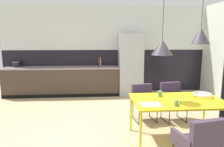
{
  "coord_description": "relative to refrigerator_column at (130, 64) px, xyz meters",
  "views": [
    {
      "loc": [
        -0.34,
        -3.28,
        1.74
      ],
      "look_at": [
        -0.02,
        1.02,
        1.01
      ],
      "focal_mm": 32.36,
      "sensor_mm": 36.0,
      "label": 1
    }
  ],
  "objects": [
    {
      "name": "armchair_facing_counter",
      "position": [
        0.58,
        -2.16,
        -0.45
      ],
      "size": [
        0.54,
        0.53,
        0.8
      ],
      "rotation": [
        0.0,
        0.0,
        3.29
      ],
      "color": "#3F3141",
      "rests_on": "ground"
    },
    {
      "name": "cooking_pot",
      "position": [
        -3.54,
        0.1,
        0.01
      ],
      "size": [
        0.21,
        0.21,
        0.18
      ],
      "color": "black",
      "rests_on": "kitchen_counter"
    },
    {
      "name": "armchair_corner_seat",
      "position": [
        0.22,
        -4.03,
        -0.46
      ],
      "size": [
        0.56,
        0.55,
        0.81
      ],
      "rotation": [
        0.0,
        0.0,
        0.2
      ],
      "color": "#3F3141",
      "rests_on": "ground"
    },
    {
      "name": "fruit_bowl",
      "position": [
        0.8,
        -2.96,
        -0.18
      ],
      "size": [
        0.34,
        0.34,
        0.07
      ],
      "color": "silver",
      "rests_on": "dining_table"
    },
    {
      "name": "back_wall_panel_upper",
      "position": [
        -0.71,
        0.36,
        1.14
      ],
      "size": [
        6.66,
        0.12,
        1.4
      ],
      "primitive_type": "cube",
      "color": "silver",
      "rests_on": "back_wall_splashback_dark"
    },
    {
      "name": "open_book",
      "position": [
        -0.22,
        -3.32,
        -0.22
      ],
      "size": [
        0.31,
        0.23,
        0.02
      ],
      "color": "white",
      "rests_on": "dining_table"
    },
    {
      "name": "kitchen_counter",
      "position": [
        -2.14,
        -0.0,
        -0.51
      ],
      "size": [
        3.53,
        0.63,
        0.89
      ],
      "color": "#403229",
      "rests_on": "ground"
    },
    {
      "name": "mug_white_ceramic",
      "position": [
        0.16,
        -3.41,
        -0.18
      ],
      "size": [
        0.12,
        0.07,
        0.09
      ],
      "color": "#5B8456",
      "rests_on": "dining_table"
    },
    {
      "name": "bottle_spice_small",
      "position": [
        -0.99,
        -0.04,
        0.06
      ],
      "size": [
        0.06,
        0.06,
        0.31
      ],
      "color": "maroon",
      "rests_on": "kitchen_counter"
    },
    {
      "name": "refrigerator_column",
      "position": [
        0.0,
        0.0,
        0.0
      ],
      "size": [
        0.74,
        0.6,
        1.92
      ],
      "primitive_type": "cube",
      "color": "#ADAFB2",
      "rests_on": "ground"
    },
    {
      "name": "pendant_lamp_over_table_near",
      "position": [
        0.0,
        -3.07,
        0.66
      ],
      "size": [
        0.35,
        0.35,
        1.26
      ],
      "color": "black"
    },
    {
      "name": "mug_wide_latte",
      "position": [
        0.06,
        -2.89,
        -0.17
      ],
      "size": [
        0.13,
        0.08,
        0.11
      ],
      "color": "#5B8456",
      "rests_on": "dining_table"
    },
    {
      "name": "dining_table",
      "position": [
        0.31,
        -3.09,
        -0.27
      ],
      "size": [
        1.53,
        0.94,
        0.73
      ],
      "color": "yellow",
      "rests_on": "ground"
    },
    {
      "name": "ground_plane",
      "position": [
        -0.71,
        -3.01,
        -0.96
      ],
      "size": [
        8.91,
        8.91,
        0.0
      ],
      "primitive_type": "plane",
      "color": "tan"
    },
    {
      "name": "bottle_oil_tall",
      "position": [
        -0.95,
        0.21,
        0.04
      ],
      "size": [
        0.06,
        0.06,
        0.27
      ],
      "color": "tan",
      "rests_on": "kitchen_counter"
    },
    {
      "name": "armchair_by_stool",
      "position": [
        -0.05,
        -2.13,
        -0.47
      ],
      "size": [
        0.55,
        0.54,
        0.77
      ],
      "rotation": [
        0.0,
        0.0,
        3.3
      ],
      "color": "#3F3141",
      "rests_on": "ground"
    },
    {
      "name": "back_wall_splashback_dark",
      "position": [
        -0.71,
        0.36,
        -0.26
      ],
      "size": [
        6.66,
        0.12,
        1.4
      ],
      "primitive_type": "cube",
      "color": "black",
      "rests_on": "ground"
    },
    {
      "name": "pendant_lamp_over_table_far",
      "position": [
        0.61,
        -3.11,
        0.83
      ],
      "size": [
        0.3,
        0.3,
        1.08
      ],
      "color": "black"
    }
  ]
}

